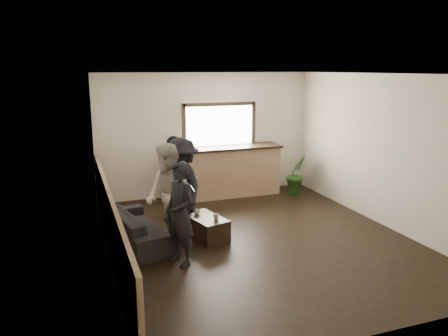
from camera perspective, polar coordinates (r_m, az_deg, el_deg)
name	(u,v)px	position (r m, az deg, el deg)	size (l,w,h in m)	color
ground	(258,239)	(7.69, 4.50, -9.18)	(5.00, 6.00, 0.01)	black
room_shell	(218,159)	(7.00, -0.80, 1.21)	(5.01, 6.01, 2.80)	silver
bar_counter	(223,169)	(10.00, -0.15, -0.07)	(2.70, 0.68, 2.13)	#9F7756
sofa	(139,227)	(7.59, -11.07, -7.52)	(1.84, 0.72, 0.54)	black
coffee_table	(206,227)	(7.65, -2.40, -7.75)	(0.48, 0.86, 0.38)	black
cup_a	(197,212)	(7.72, -3.55, -5.73)	(0.11, 0.11, 0.09)	silver
cup_b	(216,216)	(7.45, -1.04, -6.35)	(0.11, 0.11, 0.10)	silver
potted_plant	(296,174)	(10.42, 9.42, -0.76)	(0.50, 0.41, 0.91)	#2D6623
person_a	(180,214)	(6.53, -5.74, -5.96)	(0.57, 0.67, 1.57)	black
person_b	(168,196)	(7.15, -7.27, -3.68)	(0.85, 0.98, 1.72)	#BCB6AA
person_c	(182,187)	(7.70, -5.46, -2.42)	(0.78, 1.19, 1.72)	black
person_d	(175,178)	(8.40, -6.41, -1.36)	(0.86, 1.04, 1.66)	black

